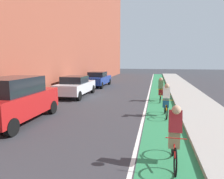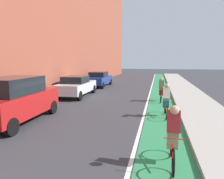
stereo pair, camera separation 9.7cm
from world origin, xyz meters
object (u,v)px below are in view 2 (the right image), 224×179
(cyclist_trailing, at_px, (166,100))
(cyclist_far, at_px, (161,89))
(parked_sedan_white, at_px, (76,86))
(cyclist_mid, at_px, (173,135))
(parked_sedan_blue, at_px, (99,79))
(parked_suv_red, at_px, (16,99))

(cyclist_trailing, xyz_separation_m, cyclist_far, (-0.18, 3.73, 0.03))
(parked_sedan_white, bearing_deg, cyclist_trailing, -34.13)
(cyclist_mid, distance_m, cyclist_trailing, 4.68)
(parked_sedan_white, relative_size, parked_sedan_blue, 0.97)
(cyclist_mid, bearing_deg, cyclist_trailing, 90.09)
(cyclist_far, bearing_deg, parked_suv_red, -135.56)
(cyclist_mid, distance_m, cyclist_far, 8.41)
(parked_sedan_white, bearing_deg, cyclist_mid, -54.63)
(parked_sedan_white, xyz_separation_m, cyclist_far, (6.22, -0.61, 0.06))
(parked_sedan_white, bearing_deg, cyclist_far, -5.58)
(cyclist_trailing, relative_size, cyclist_far, 1.04)
(parked_sedan_white, distance_m, cyclist_far, 6.25)
(cyclist_trailing, distance_m, cyclist_far, 3.73)
(cyclist_mid, bearing_deg, parked_sedan_white, 125.37)
(parked_sedan_blue, height_order, cyclist_far, cyclist_far)
(parked_suv_red, relative_size, parked_sedan_blue, 0.93)
(parked_sedan_blue, distance_m, cyclist_trailing, 12.17)
(parked_sedan_blue, bearing_deg, parked_suv_red, -89.99)
(parked_suv_red, bearing_deg, cyclist_trailing, 20.32)
(parked_suv_red, height_order, parked_sedan_blue, parked_suv_red)
(parked_sedan_blue, xyz_separation_m, cyclist_trailing, (6.40, -10.36, 0.02))
(parked_suv_red, distance_m, cyclist_far, 8.71)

